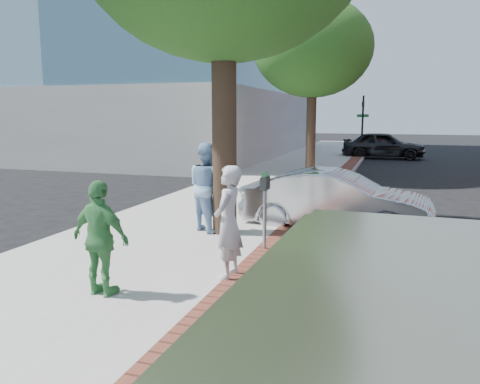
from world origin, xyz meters
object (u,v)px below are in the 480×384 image
at_px(parking_meter, 265,195).
at_px(bg_car, 384,145).
at_px(person_green, 101,239).
at_px(person_gray, 228,222).
at_px(person_officer, 207,187).
at_px(sedan_silver, 336,201).

xyz_separation_m(parking_meter, bg_car, (1.61, 21.64, -0.37)).
bearing_deg(parking_meter, person_green, -118.38).
xyz_separation_m(person_gray, person_officer, (-1.47, 2.73, 0.09)).
height_order(person_green, bg_car, person_green).
xyz_separation_m(person_green, sedan_silver, (2.62, 5.38, -0.27)).
distance_m(person_officer, bg_car, 20.83).
relative_size(parking_meter, bg_car, 0.30).
bearing_deg(parking_meter, bg_car, 85.76).
distance_m(parking_meter, sedan_silver, 2.71).
height_order(parking_meter, bg_car, bg_car).
bearing_deg(person_green, person_officer, -80.72).
distance_m(person_officer, person_green, 3.99).
bearing_deg(person_green, sedan_silver, -106.91).
bearing_deg(bg_car, person_gray, 177.24).
bearing_deg(person_officer, parking_meter, 179.60).
relative_size(person_gray, sedan_silver, 0.41).
height_order(parking_meter, sedan_silver, parking_meter).
xyz_separation_m(person_officer, sedan_silver, (2.64, 1.40, -0.42)).
distance_m(person_green, sedan_silver, 5.99).
xyz_separation_m(person_gray, sedan_silver, (1.17, 4.13, -0.33)).
bearing_deg(person_officer, sedan_silver, -119.02).
height_order(person_gray, bg_car, person_gray).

